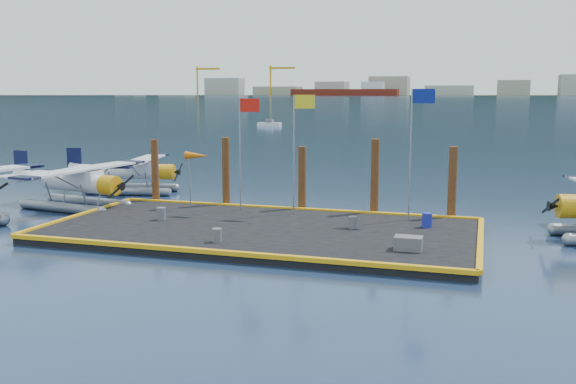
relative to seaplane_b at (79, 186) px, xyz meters
name	(u,v)px	position (x,y,z in m)	size (l,w,h in m)	color
ground	(261,235)	(12.19, -3.17, -1.42)	(4000.00, 4000.00, 0.00)	#172947
dock	(261,231)	(12.19, -3.17, -1.22)	(20.00, 10.00, 0.40)	black
dock_bumpers	(261,225)	(12.19, -3.17, -0.93)	(20.25, 10.25, 0.18)	orange
seaplane_b	(79,186)	(0.00, 0.00, 0.00)	(8.42, 9.22, 3.26)	gray
seaplane_c	(136,174)	(-0.01, 6.38, -0.10)	(7.83, 8.54, 3.02)	gray
drum_0	(161,214)	(6.83, -2.99, -0.71)	(0.44, 0.44, 0.63)	#545458
drum_2	(353,222)	(16.40, -2.17, -0.73)	(0.41, 0.41, 0.57)	#545458
drum_3	(217,235)	(11.40, -6.57, -0.73)	(0.42, 0.42, 0.59)	#545458
drum_4	(427,220)	(19.73, -0.88, -0.68)	(0.48, 0.48, 0.68)	navy
crate	(408,243)	(19.39, -5.58, -0.74)	(1.12, 0.75, 0.56)	#545458
flagpole_red	(244,137)	(9.90, 0.63, 2.98)	(1.14, 0.08, 6.00)	gray
flagpole_yellow	(298,136)	(12.89, 0.63, 3.09)	(1.14, 0.08, 6.20)	gray
flagpole_blue	(415,134)	(18.89, 0.63, 3.27)	(1.14, 0.08, 6.50)	gray
windsock	(197,157)	(7.17, 0.63, 1.81)	(1.40, 0.44, 3.12)	gray
piling_0	(155,173)	(3.69, 2.23, 0.58)	(0.44, 0.44, 4.00)	#421E12
piling_1	(226,174)	(8.19, 2.23, 0.68)	(0.44, 0.44, 4.20)	#421E12
piling_2	(302,181)	(12.69, 2.23, 0.48)	(0.44, 0.44, 3.80)	#421E12
piling_3	(375,180)	(16.69, 2.23, 0.73)	(0.44, 0.44, 4.30)	#421E12
piling_4	(452,186)	(20.69, 2.23, 0.58)	(0.44, 0.44, 4.00)	#421E12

